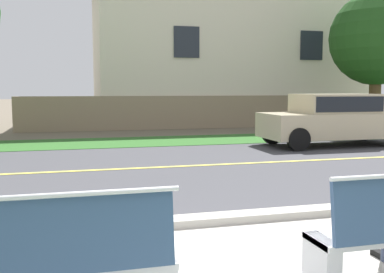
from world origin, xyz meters
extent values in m
plane|color=#665B4C|center=(0.00, 8.00, 0.00)|extent=(140.00, 140.00, 0.00)
cube|color=#ADA89E|center=(0.00, 2.35, 0.06)|extent=(44.00, 0.30, 0.11)
cube|color=#424247|center=(0.00, 6.50, 0.00)|extent=(52.00, 8.00, 0.01)
cube|color=#E0CC4C|center=(0.00, 6.50, 0.01)|extent=(48.00, 0.14, 0.01)
cube|color=#2D6026|center=(0.00, 11.32, 0.01)|extent=(48.00, 2.80, 0.02)
cube|color=silver|center=(-1.53, 0.34, 0.42)|extent=(1.86, 0.44, 0.05)
cube|color=navy|center=(-1.53, 0.15, 0.71)|extent=(1.79, 0.12, 0.52)
cylinder|color=silver|center=(-1.53, 0.14, 0.99)|extent=(1.86, 0.04, 0.04)
cube|color=silver|center=(0.67, 0.34, 0.23)|extent=(0.14, 0.40, 0.45)
cube|color=black|center=(1.62, 0.80, 0.04)|extent=(0.09, 0.24, 0.07)
cube|color=#C6B793|center=(6.20, 8.90, 0.62)|extent=(4.30, 1.76, 0.72)
cube|color=#C6B793|center=(6.20, 8.90, 1.24)|extent=(2.24, 1.58, 0.60)
cube|color=black|center=(6.20, 8.90, 1.26)|extent=(2.15, 1.62, 0.43)
cylinder|color=black|center=(7.80, 9.74, 0.32)|extent=(0.64, 0.18, 0.64)
cylinder|color=black|center=(4.60, 8.06, 0.32)|extent=(0.64, 0.18, 0.64)
cylinder|color=black|center=(4.60, 9.74, 0.32)|extent=(0.64, 0.18, 0.64)
cylinder|color=brown|center=(10.27, 12.46, 1.15)|extent=(0.45, 0.45, 2.29)
sphere|color=#1E4719|center=(10.27, 12.46, 3.67)|extent=(3.67, 3.67, 3.67)
cube|color=gray|center=(2.93, 15.66, 0.70)|extent=(13.00, 0.36, 1.40)
cube|color=beige|center=(6.30, 18.86, 3.32)|extent=(12.98, 6.40, 6.63)
cube|color=#232833|center=(3.38, 15.63, 3.65)|extent=(1.10, 0.06, 1.30)
cube|color=#232833|center=(9.22, 15.63, 3.65)|extent=(1.10, 0.06, 1.30)
camera|label=1|loc=(-1.30, -2.85, 1.68)|focal=41.86mm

